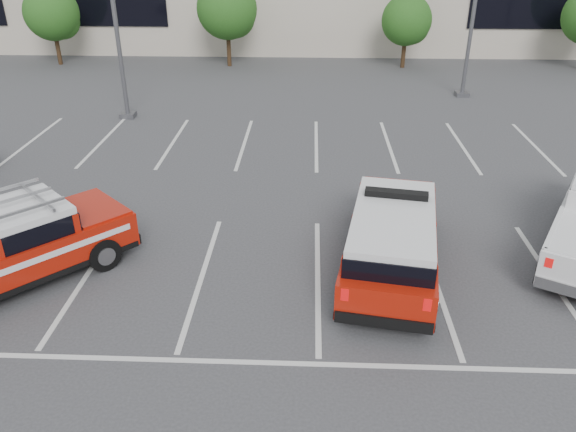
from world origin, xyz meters
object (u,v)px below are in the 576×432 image
tree_mid_right (408,22)px  tree_mid_left (229,11)px  tree_left (54,15)px  ladder_suv (9,251)px  fire_chief_suv (392,243)px

tree_mid_right → tree_mid_left: bearing=180.0°
tree_left → ladder_suv: tree_left is taller
tree_left → tree_mid_left: size_ratio=0.91×
tree_mid_left → tree_mid_right: tree_mid_left is taller
tree_mid_left → ladder_suv: tree_mid_left is taller
tree_mid_left → fire_chief_suv: size_ratio=0.87×
tree_left → ladder_suv: (7.99, -22.43, -1.97)m
tree_left → fire_chief_suv: bearing=-52.5°
fire_chief_suv → tree_mid_right: bearing=91.0°
tree_left → tree_mid_right: bearing=-0.0°
tree_mid_left → tree_mid_right: (10.00, -0.00, -0.54)m
tree_left → fire_chief_suv: (16.60, -21.62, -2.00)m
ladder_suv → tree_mid_left: bearing=128.8°
tree_mid_left → fire_chief_suv: 22.72m
tree_left → tree_mid_right: 20.00m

